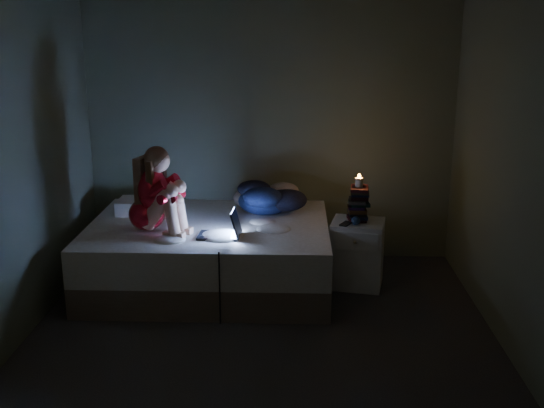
{
  "coord_description": "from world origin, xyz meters",
  "views": [
    {
      "loc": [
        0.24,
        -4.44,
        2.33
      ],
      "look_at": [
        0.05,
        1.0,
        0.8
      ],
      "focal_mm": 42.88,
      "sensor_mm": 36.0,
      "label": 1
    }
  ],
  "objects_px": {
    "candle": "(359,182)",
    "phone": "(348,224)",
    "bed": "(210,254)",
    "laptop": "(218,223)",
    "nightstand": "(357,253)",
    "woman": "(146,189)"
  },
  "relations": [
    {
      "from": "bed",
      "to": "woman",
      "type": "height_order",
      "value": "woman"
    },
    {
      "from": "bed",
      "to": "nightstand",
      "type": "xyz_separation_m",
      "value": [
        1.34,
        0.03,
        0.01
      ]
    },
    {
      "from": "bed",
      "to": "woman",
      "type": "relative_size",
      "value": 2.8
    },
    {
      "from": "nightstand",
      "to": "phone",
      "type": "xyz_separation_m",
      "value": [
        -0.1,
        -0.11,
        0.31
      ]
    },
    {
      "from": "nightstand",
      "to": "woman",
      "type": "bearing_deg",
      "value": -159.38
    },
    {
      "from": "laptop",
      "to": "candle",
      "type": "relative_size",
      "value": 4.39
    },
    {
      "from": "laptop",
      "to": "nightstand",
      "type": "bearing_deg",
      "value": 21.5
    },
    {
      "from": "bed",
      "to": "candle",
      "type": "distance_m",
      "value": 1.5
    },
    {
      "from": "bed",
      "to": "laptop",
      "type": "bearing_deg",
      "value": -70.86
    },
    {
      "from": "woman",
      "to": "candle",
      "type": "xyz_separation_m",
      "value": [
        1.83,
        0.34,
        -0.0
      ]
    },
    {
      "from": "bed",
      "to": "phone",
      "type": "xyz_separation_m",
      "value": [
        1.24,
        -0.08,
        0.32
      ]
    },
    {
      "from": "nightstand",
      "to": "phone",
      "type": "distance_m",
      "value": 0.34
    },
    {
      "from": "nightstand",
      "to": "candle",
      "type": "height_order",
      "value": "candle"
    },
    {
      "from": "laptop",
      "to": "nightstand",
      "type": "distance_m",
      "value": 1.34
    },
    {
      "from": "bed",
      "to": "candle",
      "type": "xyz_separation_m",
      "value": [
        1.34,
        0.07,
        0.67
      ]
    },
    {
      "from": "woman",
      "to": "phone",
      "type": "xyz_separation_m",
      "value": [
        1.74,
        0.19,
        -0.35
      ]
    },
    {
      "from": "woman",
      "to": "candle",
      "type": "height_order",
      "value": "woman"
    },
    {
      "from": "bed",
      "to": "nightstand",
      "type": "relative_size",
      "value": 3.51
    },
    {
      "from": "phone",
      "to": "bed",
      "type": "bearing_deg",
      "value": -166.57
    },
    {
      "from": "candle",
      "to": "phone",
      "type": "xyz_separation_m",
      "value": [
        -0.09,
        -0.15,
        -0.35
      ]
    },
    {
      "from": "laptop",
      "to": "candle",
      "type": "bearing_deg",
      "value": 23.01
    },
    {
      "from": "bed",
      "to": "laptop",
      "type": "distance_m",
      "value": 0.58
    }
  ]
}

